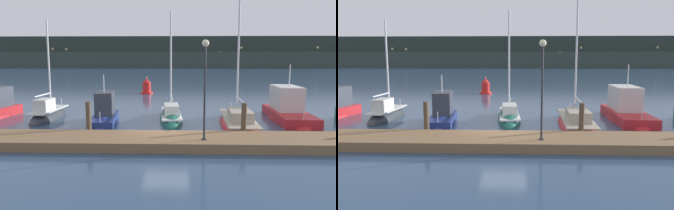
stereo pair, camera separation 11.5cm
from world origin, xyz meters
TOP-DOWN VIEW (x-y plane):
  - ground_plane at (0.00, 0.00)m, footprint 400.00×400.00m
  - dock at (0.00, -1.89)m, footprint 31.91×2.80m
  - mooring_pile_1 at (-4.11, -0.24)m, footprint 0.28×0.28m
  - mooring_pile_2 at (4.11, -0.24)m, footprint 0.28×0.28m
  - sailboat_berth_2 at (-8.29, 4.68)m, footprint 1.56×5.23m
  - motorboat_berth_3 at (-4.04, 3.15)m, footprint 2.11×5.21m
  - sailboat_berth_4 at (0.17, 4.63)m, footprint 1.88×6.45m
  - sailboat_berth_5 at (4.39, 3.00)m, footprint 2.49×8.02m
  - motorboat_berth_6 at (8.15, 5.10)m, footprint 2.65×7.42m
  - channel_buoy at (-3.11, 21.13)m, footprint 1.44×1.44m
  - dock_lamppost at (1.87, -2.45)m, footprint 0.32×0.32m
  - hillside_backdrop at (-0.26, 128.18)m, footprint 240.00×23.00m

SIDE VIEW (x-z plane):
  - ground_plane at x=0.00m, z-range 0.00..0.00m
  - sailboat_berth_4 at x=0.17m, z-range -3.99..4.18m
  - sailboat_berth_5 at x=4.39m, z-range -4.82..5.07m
  - sailboat_berth_2 at x=-8.29m, z-range -3.59..3.88m
  - dock at x=0.00m, z-range 0.00..0.45m
  - motorboat_berth_3 at x=-4.04m, z-range -1.59..2.22m
  - motorboat_berth_6 at x=8.15m, z-range -1.79..2.58m
  - channel_buoy at x=-3.11m, z-range -0.25..1.73m
  - mooring_pile_2 at x=4.11m, z-range 0.00..1.87m
  - mooring_pile_1 at x=-4.11m, z-range 0.00..1.90m
  - dock_lamppost at x=1.87m, z-range 1.17..5.73m
  - hillside_backdrop at x=-0.26m, z-range -0.52..12.56m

